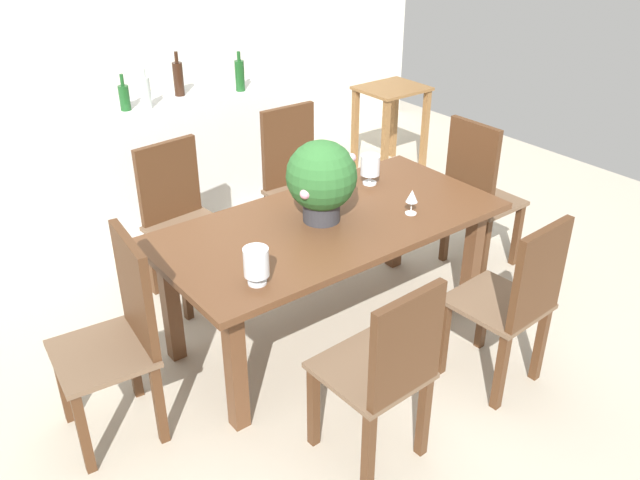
{
  "coord_description": "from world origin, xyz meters",
  "views": [
    {
      "loc": [
        -2.0,
        -2.73,
        2.37
      ],
      "look_at": [
        0.03,
        -0.1,
        0.54
      ],
      "focal_mm": 37.43,
      "sensor_mm": 36.0,
      "label": 1
    }
  ],
  "objects_px": {
    "chair_near_left": "(386,369)",
    "wine_bottle_green": "(178,78)",
    "flower_centerpiece": "(321,178)",
    "kitchen_counter": "(171,162)",
    "crystal_vase_left": "(256,263)",
    "wine_glass": "(412,197)",
    "wine_bottle_tall": "(146,93)",
    "chair_head_end": "(120,330)",
    "chair_far_right": "(296,175)",
    "dining_table": "(330,236)",
    "wine_bottle_dark": "(124,97)",
    "chair_far_left": "(181,213)",
    "chair_near_right": "(515,299)",
    "side_table": "(391,110)",
    "chair_foot_end": "(477,191)",
    "wine_bottle_clear": "(240,75)",
    "crystal_vase_center_near": "(370,166)"
  },
  "relations": [
    {
      "from": "chair_foot_end",
      "to": "wine_bottle_green",
      "type": "distance_m",
      "value": 2.26
    },
    {
      "from": "wine_bottle_green",
      "to": "wine_bottle_tall",
      "type": "bearing_deg",
      "value": -155.04
    },
    {
      "from": "chair_near_left",
      "to": "wine_glass",
      "type": "bearing_deg",
      "value": -141.35
    },
    {
      "from": "crystal_vase_left",
      "to": "crystal_vase_center_near",
      "type": "bearing_deg",
      "value": 24.75
    },
    {
      "from": "chair_near_left",
      "to": "wine_bottle_dark",
      "type": "relative_size",
      "value": 3.86
    },
    {
      "from": "wine_bottle_dark",
      "to": "flower_centerpiece",
      "type": "bearing_deg",
      "value": -79.75
    },
    {
      "from": "chair_foot_end",
      "to": "wine_bottle_green",
      "type": "xyz_separation_m",
      "value": [
        -1.12,
        1.89,
        0.51
      ]
    },
    {
      "from": "wine_bottle_green",
      "to": "wine_glass",
      "type": "bearing_deg",
      "value": -81.77
    },
    {
      "from": "wine_bottle_clear",
      "to": "wine_bottle_tall",
      "type": "distance_m",
      "value": 0.73
    },
    {
      "from": "chair_near_right",
      "to": "wine_bottle_dark",
      "type": "height_order",
      "value": "wine_bottle_dark"
    },
    {
      "from": "crystal_vase_center_near",
      "to": "wine_bottle_clear",
      "type": "distance_m",
      "value": 1.51
    },
    {
      "from": "kitchen_counter",
      "to": "wine_bottle_tall",
      "type": "height_order",
      "value": "wine_bottle_tall"
    },
    {
      "from": "flower_centerpiece",
      "to": "wine_bottle_green",
      "type": "relative_size",
      "value": 1.42
    },
    {
      "from": "flower_centerpiece",
      "to": "crystal_vase_left",
      "type": "bearing_deg",
      "value": -152.35
    },
    {
      "from": "wine_bottle_tall",
      "to": "side_table",
      "type": "distance_m",
      "value": 2.26
    },
    {
      "from": "chair_far_left",
      "to": "chair_near_right",
      "type": "relative_size",
      "value": 1.0
    },
    {
      "from": "chair_far_left",
      "to": "chair_near_right",
      "type": "distance_m",
      "value": 2.05
    },
    {
      "from": "crystal_vase_left",
      "to": "side_table",
      "type": "xyz_separation_m",
      "value": [
        2.62,
        1.92,
        -0.29
      ]
    },
    {
      "from": "flower_centerpiece",
      "to": "kitchen_counter",
      "type": "relative_size",
      "value": 0.25
    },
    {
      "from": "flower_centerpiece",
      "to": "wine_glass",
      "type": "xyz_separation_m",
      "value": [
        0.44,
        -0.24,
        -0.14
      ]
    },
    {
      "from": "side_table",
      "to": "dining_table",
      "type": "bearing_deg",
      "value": -140.44
    },
    {
      "from": "kitchen_counter",
      "to": "dining_table",
      "type": "bearing_deg",
      "value": -88.61
    },
    {
      "from": "wine_glass",
      "to": "crystal_vase_left",
      "type": "bearing_deg",
      "value": -175.38
    },
    {
      "from": "chair_far_right",
      "to": "kitchen_counter",
      "type": "xyz_separation_m",
      "value": [
        -0.48,
        0.94,
        -0.09
      ]
    },
    {
      "from": "chair_near_left",
      "to": "wine_bottle_green",
      "type": "height_order",
      "value": "wine_bottle_green"
    },
    {
      "from": "crystal_vase_center_near",
      "to": "wine_bottle_green",
      "type": "bearing_deg",
      "value": 103.26
    },
    {
      "from": "dining_table",
      "to": "wine_glass",
      "type": "xyz_separation_m",
      "value": [
        0.4,
        -0.21,
        0.2
      ]
    },
    {
      "from": "chair_foot_end",
      "to": "crystal_vase_left",
      "type": "height_order",
      "value": "chair_foot_end"
    },
    {
      "from": "dining_table",
      "to": "kitchen_counter",
      "type": "xyz_separation_m",
      "value": [
        -0.05,
        1.87,
        -0.16
      ]
    },
    {
      "from": "chair_head_end",
      "to": "chair_near_left",
      "type": "relative_size",
      "value": 1.06
    },
    {
      "from": "wine_glass",
      "to": "wine_bottle_tall",
      "type": "relative_size",
      "value": 0.52
    },
    {
      "from": "crystal_vase_left",
      "to": "kitchen_counter",
      "type": "xyz_separation_m",
      "value": [
        0.61,
        2.16,
        -0.36
      ]
    },
    {
      "from": "kitchen_counter",
      "to": "wine_bottle_clear",
      "type": "xyz_separation_m",
      "value": [
        0.56,
        -0.14,
        0.6
      ]
    },
    {
      "from": "chair_near_right",
      "to": "side_table",
      "type": "xyz_separation_m",
      "value": [
        1.53,
        2.55,
        0.01
      ]
    },
    {
      "from": "flower_centerpiece",
      "to": "wine_bottle_dark",
      "type": "height_order",
      "value": "wine_bottle_dark"
    },
    {
      "from": "chair_near_right",
      "to": "crystal_vase_left",
      "type": "bearing_deg",
      "value": -33.24
    },
    {
      "from": "chair_near_right",
      "to": "wine_glass",
      "type": "bearing_deg",
      "value": -90.49
    },
    {
      "from": "dining_table",
      "to": "kitchen_counter",
      "type": "distance_m",
      "value": 1.87
    },
    {
      "from": "chair_far_right",
      "to": "wine_bottle_clear",
      "type": "bearing_deg",
      "value": 86.11
    },
    {
      "from": "kitchen_counter",
      "to": "side_table",
      "type": "distance_m",
      "value": 2.03
    },
    {
      "from": "wine_bottle_tall",
      "to": "wine_bottle_clear",
      "type": "bearing_deg",
      "value": -1.32
    },
    {
      "from": "flower_centerpiece",
      "to": "crystal_vase_left",
      "type": "height_order",
      "value": "flower_centerpiece"
    },
    {
      "from": "kitchen_counter",
      "to": "wine_bottle_dark",
      "type": "bearing_deg",
      "value": -168.28
    },
    {
      "from": "side_table",
      "to": "chair_foot_end",
      "type": "bearing_deg",
      "value": -114.74
    },
    {
      "from": "chair_head_end",
      "to": "chair_far_right",
      "type": "xyz_separation_m",
      "value": [
        1.65,
        0.93,
        0.01
      ]
    },
    {
      "from": "chair_far_left",
      "to": "wine_bottle_dark",
      "type": "xyz_separation_m",
      "value": [
        0.08,
        0.87,
        0.51
      ]
    },
    {
      "from": "flower_centerpiece",
      "to": "crystal_vase_left",
      "type": "distance_m",
      "value": 0.71
    },
    {
      "from": "crystal_vase_center_near",
      "to": "wine_glass",
      "type": "xyz_separation_m",
      "value": [
        -0.09,
        -0.44,
        -0.01
      ]
    },
    {
      "from": "chair_foot_end",
      "to": "chair_far_left",
      "type": "xyz_separation_m",
      "value": [
        -1.66,
        0.93,
        -0.03
      ]
    },
    {
      "from": "chair_head_end",
      "to": "chair_foot_end",
      "type": "bearing_deg",
      "value": 95.9
    }
  ]
}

